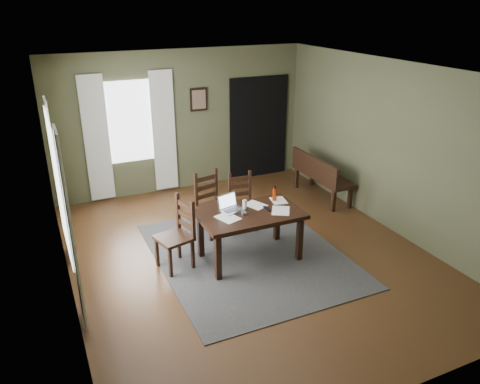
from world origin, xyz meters
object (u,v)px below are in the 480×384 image
chair_back_left (211,204)px  dining_table (250,218)px  chair_back_right (242,202)px  chair_end (177,235)px  water_bottle (275,194)px  bench (320,173)px  laptop (230,206)px

chair_back_left → dining_table: bearing=-90.8°
dining_table → chair_back_left: bearing=101.9°
chair_back_left → chair_back_right: (0.53, -0.04, -0.04)m
dining_table → chair_end: size_ratio=1.43×
water_bottle → chair_back_left: bearing=133.6°
bench → dining_table: bearing=124.3°
chair_back_right → water_bottle: (0.20, -0.72, 0.39)m
chair_back_left → bench: (2.38, 0.49, -0.00)m
laptop → water_bottle: 0.74m
laptop → water_bottle: size_ratio=1.67×
chair_back_left → water_bottle: 1.10m
bench → chair_back_left: bearing=101.7°
chair_back_right → laptop: bearing=-120.2°
chair_end → laptop: chair_end is taller
dining_table → water_bottle: size_ratio=6.38×
chair_end → bench: bearing=97.4°
laptop → water_bottle: (0.74, 0.02, 0.05)m
chair_back_left → water_bottle: (0.72, -0.76, 0.35)m
chair_back_right → bench: size_ratio=0.63×
bench → water_bottle: size_ratio=6.46×
chair_back_right → laptop: size_ratio=2.43×
chair_back_right → bench: bearing=22.0°
chair_back_right → bench: chair_back_right is taller
chair_end → chair_back_right: 1.53m
chair_back_left → bench: bearing=-0.9°
chair_end → bench: (3.19, 1.26, -0.01)m
chair_back_right → water_bottle: bearing=-68.8°
chair_back_left → chair_back_right: chair_back_left is taller
chair_back_left → bench: 2.43m
laptop → chair_back_left: bearing=73.7°
chair_back_left → laptop: 0.84m
dining_table → chair_end: 1.05m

